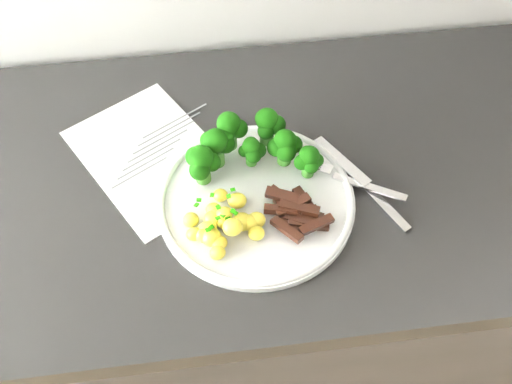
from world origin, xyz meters
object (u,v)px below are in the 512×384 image
Objects in this scene: fork at (354,180)px; knife at (372,194)px; counter at (269,295)px; recipe_paper at (152,156)px; potatoes at (224,224)px; plate at (256,200)px; beef_strips at (296,213)px; broccoli at (248,144)px.

knife is at bearing -40.01° from fork.
recipe_paper is at bearing 163.06° from counter.
potatoes is 0.22m from fork.
potatoes reaches higher than counter.
potatoes reaches higher than fork.
plate is 2.50× the size of potatoes.
plate is (0.16, -0.12, 0.01)m from recipe_paper.
beef_strips is 0.54× the size of knife.
plate is at bearing -87.38° from broccoli.
potatoes is at bearing -176.32° from beef_strips.
beef_strips is at bearing -167.21° from knife.
counter is 0.48m from knife.
fork is at bearing 3.74° from plate.
fork is 0.04m from knife.
beef_strips is 0.13m from knife.
broccoli reaches higher than fork.
beef_strips is at bearing 3.68° from potatoes.
fork is at bearing 139.99° from knife.
broccoli reaches higher than counter.
broccoli is (0.15, -0.04, 0.06)m from recipe_paper.
plate reaches higher than recipe_paper.
potatoes is 0.11m from beef_strips.
counter is 0.51m from broccoli.
beef_strips is at bearing -153.33° from fork.
beef_strips is 0.68× the size of fork.
recipe_paper is 1.59× the size of broccoli.
recipe_paper is at bearing 122.49° from potatoes.
knife is at bearing -3.63° from plate.
broccoli is (-0.00, 0.07, 0.05)m from plate.
broccoli is (-0.04, 0.02, 0.50)m from counter.
broccoli reaches higher than plate.
plate is at bearing 40.94° from potatoes.
beef_strips is 0.11m from fork.
potatoes is 0.62× the size of knife.
knife is (0.34, -0.13, 0.01)m from recipe_paper.
beef_strips reaches higher than knife.
broccoli reaches higher than potatoes.
knife is at bearing -24.73° from broccoli.
knife is (0.03, -0.02, -0.01)m from fork.
counter is at bearing -22.32° from broccoli.
plate is 1.45× the size of broccoli.
knife reaches higher than counter.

